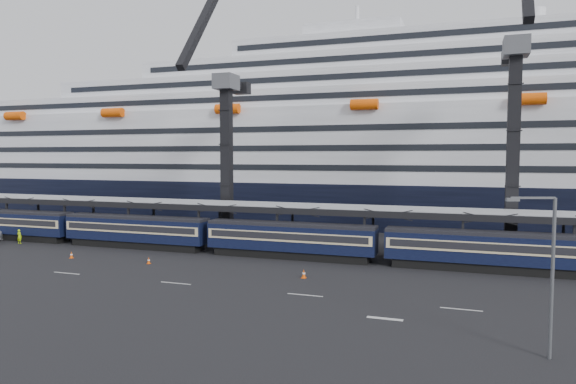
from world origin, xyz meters
The scene contains 12 objects.
ground centered at (0.00, 0.00, 0.00)m, with size 260.00×260.00×0.00m, color black.
lane_markings centered at (8.15, -5.23, 0.01)m, with size 111.00×4.27×0.02m.
train centered at (-4.65, 10.00, 2.20)m, with size 133.05×3.00×4.05m.
canopy centered at (0.00, 14.00, 5.25)m, with size 130.00×6.25×5.53m.
cruise_ship centered at (-1.08, 45.99, 12.34)m, with size 214.09×28.84×34.00m.
crane_dark_near centered at (-20.00, 18.59, 11.93)m, with size 4.50×17.75×35.08m.
crane_dark_mid centered at (15.00, 17.59, 13.36)m, with size 4.50×18.24×39.64m.
worker centered at (-43.97, 7.50, 0.93)m, with size 0.68×0.45×1.87m, color #A8D80B.
street_lamp centered at (14.43, -12.20, 5.18)m, with size 2.66×1.02×9.04m.
traffic_cone_b centered at (-30.85, 2.07, 0.38)m, with size 0.38×0.38×0.76m.
traffic_cone_c centered at (-21.05, 2.30, 0.36)m, with size 0.36×0.36×0.72m.
traffic_cone_d centered at (-3.82, 1.53, 0.42)m, with size 0.42×0.42×0.84m.
Camera 1 is at (9.93, -43.11, 11.24)m, focal length 32.00 mm.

